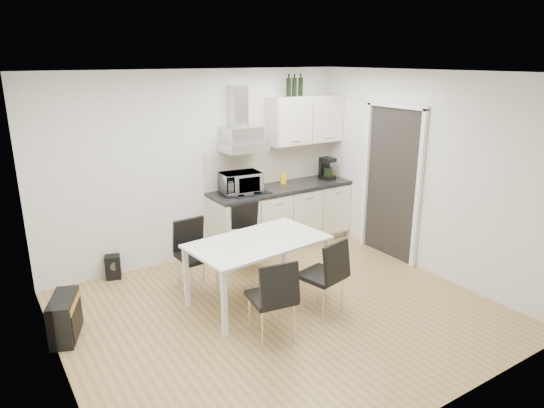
# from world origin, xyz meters

# --- Properties ---
(ground) EXTENTS (4.50, 4.50, 0.00)m
(ground) POSITION_xyz_m (0.00, 0.00, 0.00)
(ground) COLOR tan
(ground) RESTS_ON ground
(wall_back) EXTENTS (4.50, 0.10, 2.60)m
(wall_back) POSITION_xyz_m (0.00, 2.00, 1.30)
(wall_back) COLOR white
(wall_back) RESTS_ON ground
(wall_front) EXTENTS (4.50, 0.10, 2.60)m
(wall_front) POSITION_xyz_m (0.00, -2.00, 1.30)
(wall_front) COLOR white
(wall_front) RESTS_ON ground
(wall_left) EXTENTS (0.10, 4.00, 2.60)m
(wall_left) POSITION_xyz_m (-2.25, 0.00, 1.30)
(wall_left) COLOR white
(wall_left) RESTS_ON ground
(wall_right) EXTENTS (0.10, 4.00, 2.60)m
(wall_right) POSITION_xyz_m (2.25, 0.00, 1.30)
(wall_right) COLOR white
(wall_right) RESTS_ON ground
(ceiling) EXTENTS (4.50, 4.50, 0.00)m
(ceiling) POSITION_xyz_m (0.00, 0.00, 2.60)
(ceiling) COLOR white
(ceiling) RESTS_ON wall_back
(doorway) EXTENTS (0.08, 1.04, 2.10)m
(doorway) POSITION_xyz_m (2.21, 0.55, 1.05)
(doorway) COLOR white
(doorway) RESTS_ON ground
(kitchenette) EXTENTS (2.22, 0.64, 2.52)m
(kitchenette) POSITION_xyz_m (1.18, 1.73, 0.83)
(kitchenette) COLOR beige
(kitchenette) RESTS_ON ground
(dining_table) EXTENTS (1.63, 1.03, 0.75)m
(dining_table) POSITION_xyz_m (-0.06, 0.37, 0.68)
(dining_table) COLOR white
(dining_table) RESTS_ON ground
(chair_far_left) EXTENTS (0.47, 0.53, 0.88)m
(chair_far_left) POSITION_xyz_m (-0.55, 1.00, 0.44)
(chair_far_left) COLOR black
(chair_far_left) RESTS_ON ground
(chair_far_right) EXTENTS (0.45, 0.51, 0.88)m
(chair_far_right) POSITION_xyz_m (0.33, 1.18, 0.44)
(chair_far_right) COLOR black
(chair_far_right) RESTS_ON ground
(chair_near_left) EXTENTS (0.51, 0.56, 0.88)m
(chair_near_left) POSITION_xyz_m (-0.36, -0.37, 0.44)
(chair_near_left) COLOR black
(chair_near_left) RESTS_ON ground
(chair_near_right) EXTENTS (0.54, 0.59, 0.88)m
(chair_near_right) POSITION_xyz_m (0.37, -0.25, 0.44)
(chair_near_right) COLOR black
(chair_near_right) RESTS_ON ground
(guitar_amp) EXTENTS (0.42, 0.58, 0.45)m
(guitar_amp) POSITION_xyz_m (-2.12, 0.76, 0.22)
(guitar_amp) COLOR black
(guitar_amp) RESTS_ON ground
(floor_speaker) EXTENTS (0.23, 0.21, 0.31)m
(floor_speaker) POSITION_xyz_m (-1.33, 1.90, 0.15)
(floor_speaker) COLOR black
(floor_speaker) RESTS_ON ground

